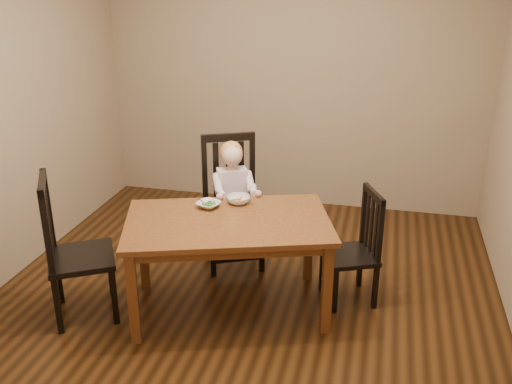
% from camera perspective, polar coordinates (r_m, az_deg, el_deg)
% --- Properties ---
extents(room, '(4.01, 4.01, 2.71)m').
position_cam_1_polar(room, '(4.14, -1.06, 6.02)').
color(room, '#41240D').
rests_on(room, ground).
extents(dining_table, '(1.69, 1.32, 0.74)m').
position_cam_1_polar(dining_table, '(4.21, -2.81, -3.87)').
color(dining_table, '#4C2311').
rests_on(dining_table, room).
extents(chair_child, '(0.64, 0.63, 1.13)m').
position_cam_1_polar(chair_child, '(4.96, -2.44, -1.16)').
color(chair_child, black).
rests_on(chair_child, room).
extents(chair_left, '(0.64, 0.65, 1.11)m').
position_cam_1_polar(chair_left, '(4.38, -17.85, -5.65)').
color(chair_left, black).
rests_on(chair_left, room).
extents(chair_right, '(0.50, 0.51, 0.91)m').
position_cam_1_polar(chair_right, '(4.48, 9.93, -5.64)').
color(chair_right, black).
rests_on(chair_right, room).
extents(toddler, '(0.48, 0.52, 0.57)m').
position_cam_1_polar(toddler, '(4.85, -2.35, 0.14)').
color(toddler, silver).
rests_on(toddler, chair_child).
extents(bowl_peas, '(0.22, 0.22, 0.04)m').
position_cam_1_polar(bowl_peas, '(4.38, -4.78, -1.26)').
color(bowl_peas, silver).
rests_on(bowl_peas, dining_table).
extents(bowl_veg, '(0.24, 0.24, 0.06)m').
position_cam_1_polar(bowl_veg, '(4.44, -1.76, -0.77)').
color(bowl_veg, silver).
rests_on(bowl_veg, dining_table).
extents(fork, '(0.12, 0.07, 0.05)m').
position_cam_1_polar(fork, '(4.36, -5.31, -1.11)').
color(fork, silver).
rests_on(fork, bowl_peas).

